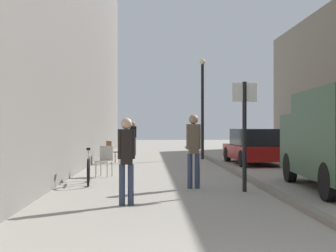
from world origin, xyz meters
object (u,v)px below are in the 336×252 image
at_px(lamp_post, 202,102).
at_px(cafe_chair_near_window, 105,159).
at_px(pedestrian_far_crossing, 126,155).
at_px(street_sign_post, 244,126).
at_px(parked_car, 254,147).
at_px(cafe_chair_by_doorway, 111,150).
at_px(pedestrian_mid_block, 133,136).
at_px(pedestrian_main_foreground, 194,146).
at_px(bicycle_leaning, 89,170).

height_order(lamp_post, cafe_chair_near_window, lamp_post).
relative_size(pedestrian_far_crossing, street_sign_post, 0.66).
xyz_separation_m(pedestrian_far_crossing, cafe_chair_near_window, (-0.91, 5.32, -0.44)).
bearing_deg(parked_car, cafe_chair_by_doorway, 172.65).
bearing_deg(cafe_chair_by_doorway, pedestrian_mid_block, 142.09).
xyz_separation_m(pedestrian_mid_block, street_sign_post, (3.11, -14.22, 0.50)).
distance_m(pedestrian_far_crossing, cafe_chair_by_doorway, 10.67).
bearing_deg(parked_car, pedestrian_main_foreground, -115.15).
xyz_separation_m(parked_car, bicycle_leaning, (-5.97, -6.63, -0.33)).
xyz_separation_m(pedestrian_mid_block, parked_car, (5.21, -6.00, -0.33)).
bearing_deg(lamp_post, pedestrian_mid_block, 136.50).
distance_m(pedestrian_main_foreground, pedestrian_mid_block, 13.76).
xyz_separation_m(bicycle_leaning, cafe_chair_near_window, (0.27, 1.89, 0.17)).
xyz_separation_m(cafe_chair_near_window, cafe_chair_by_doorway, (-0.24, 5.28, 0.00)).
bearing_deg(pedestrian_far_crossing, street_sign_post, 24.83).
bearing_deg(pedestrian_far_crossing, cafe_chair_near_window, 90.36).
height_order(pedestrian_mid_block, cafe_chair_by_doorway, pedestrian_mid_block).
relative_size(street_sign_post, lamp_post, 0.55).
bearing_deg(street_sign_post, cafe_chair_near_window, -49.25).
distance_m(pedestrian_mid_block, cafe_chair_near_window, 10.76).
xyz_separation_m(bicycle_leaning, cafe_chair_by_doorway, (0.03, 7.18, 0.17)).
relative_size(cafe_chair_near_window, cafe_chair_by_doorway, 1.00).
relative_size(bicycle_leaning, cafe_chair_by_doorway, 1.88).
distance_m(pedestrian_main_foreground, pedestrian_far_crossing, 2.89).
bearing_deg(pedestrian_main_foreground, parked_car, -115.92).
bearing_deg(cafe_chair_near_window, parked_car, -122.38).
relative_size(pedestrian_main_foreground, bicycle_leaning, 1.04).
bearing_deg(cafe_chair_near_window, lamp_post, -99.36).
relative_size(pedestrian_far_crossing, lamp_post, 0.36).
xyz_separation_m(pedestrian_far_crossing, cafe_chair_by_doorway, (-1.15, 10.60, -0.44)).
bearing_deg(cafe_chair_by_doorway, lamp_post, 88.31).
xyz_separation_m(street_sign_post, cafe_chair_near_window, (-3.61, 3.48, -1.00)).
bearing_deg(bicycle_leaning, pedestrian_main_foreground, -26.36).
height_order(street_sign_post, lamp_post, lamp_post).
bearing_deg(pedestrian_far_crossing, cafe_chair_by_doorway, 86.83).
xyz_separation_m(pedestrian_main_foreground, cafe_chair_by_doorway, (-2.70, 8.16, -0.52)).
distance_m(lamp_post, cafe_chair_near_window, 8.74).
height_order(pedestrian_main_foreground, pedestrian_mid_block, pedestrian_main_foreground).
distance_m(parked_car, lamp_post, 3.89).
bearing_deg(cafe_chair_near_window, cafe_chair_by_doorway, -69.48).
xyz_separation_m(pedestrian_far_crossing, lamp_post, (2.97, 12.84, 1.74)).
bearing_deg(cafe_chair_near_window, pedestrian_far_crossing, 117.65).
distance_m(bicycle_leaning, cafe_chair_near_window, 1.92).
xyz_separation_m(lamp_post, bicycle_leaning, (-4.15, -9.42, -2.34)).
distance_m(lamp_post, bicycle_leaning, 10.55).
distance_m(parked_car, cafe_chair_near_window, 7.41).
height_order(bicycle_leaning, cafe_chair_near_window, bicycle_leaning).
bearing_deg(pedestrian_mid_block, parked_car, -59.61).
distance_m(pedestrian_mid_block, street_sign_post, 14.57).
bearing_deg(pedestrian_far_crossing, lamp_post, 67.61).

